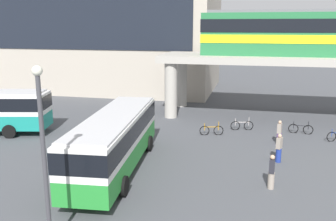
% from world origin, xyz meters
% --- Properties ---
extents(ground_plane, '(120.00, 120.00, 0.00)m').
position_xyz_m(ground_plane, '(0.00, 10.00, 0.00)').
color(ground_plane, '#47494F').
extents(station_building, '(27.66, 15.55, 20.00)m').
position_xyz_m(station_building, '(-10.61, 27.74, 10.01)').
color(station_building, '#B2A899').
rests_on(station_building, ground_plane).
extents(elevated_platform, '(29.94, 6.41, 5.44)m').
position_xyz_m(elevated_platform, '(14.85, 15.58, 4.68)').
color(elevated_platform, '#ADA89E').
rests_on(elevated_platform, ground_plane).
extents(bus_main, '(3.56, 11.23, 3.22)m').
position_xyz_m(bus_main, '(0.78, 0.44, 1.99)').
color(bus_main, '#268C33').
rests_on(bus_main, ground_plane).
extents(bicycle_black, '(1.79, 0.26, 1.04)m').
position_xyz_m(bicycle_black, '(11.76, 10.43, 0.36)').
color(bicycle_black, black).
rests_on(bicycle_black, ground_plane).
extents(bicycle_orange, '(1.74, 0.52, 1.04)m').
position_xyz_m(bicycle_orange, '(5.24, 8.53, 0.36)').
color(bicycle_orange, black).
rests_on(bicycle_orange, ground_plane).
extents(bicycle_silver, '(1.75, 0.50, 1.04)m').
position_xyz_m(bicycle_silver, '(7.40, 10.44, 0.36)').
color(bicycle_silver, black).
rests_on(bicycle_silver, ground_plane).
extents(pedestrian_near_building, '(0.32, 0.42, 1.78)m').
position_xyz_m(pedestrian_near_building, '(9.19, -0.06, 0.84)').
color(pedestrian_near_building, gray).
rests_on(pedestrian_near_building, ground_plane).
extents(pedestrian_at_kerb, '(0.40, 0.47, 1.75)m').
position_xyz_m(pedestrian_at_kerb, '(9.77, 3.85, 0.83)').
color(pedestrian_at_kerb, navy).
rests_on(pedestrian_at_kerb, ground_plane).
extents(pedestrian_by_bike_rack, '(0.35, 0.45, 1.70)m').
position_xyz_m(pedestrian_by_bike_rack, '(9.99, 7.31, 0.80)').
color(pedestrian_by_bike_rack, '#724C8C').
rests_on(pedestrian_by_bike_rack, ground_plane).
extents(lamp_post, '(0.36, 0.36, 6.70)m').
position_xyz_m(lamp_post, '(1.12, -7.08, 3.93)').
color(lamp_post, '#3F3F44').
rests_on(lamp_post, ground_plane).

